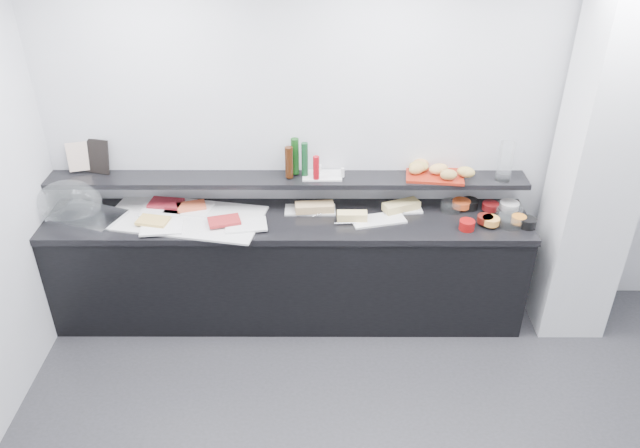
{
  "coord_description": "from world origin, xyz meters",
  "views": [
    {
      "loc": [
        -0.44,
        -2.29,
        3.27
      ],
      "look_at": [
        -0.45,
        1.45,
        1.0
      ],
      "focal_mm": 35.0,
      "sensor_mm": 36.0,
      "label": 1
    }
  ],
  "objects_px": {
    "cloche_base": "(88,217)",
    "bread_tray": "(435,175)",
    "condiment_tray": "(322,175)",
    "carafe": "(505,162)",
    "framed_print": "(96,156)",
    "sandwich_plate_mid": "(378,220)"
  },
  "relations": [
    {
      "from": "cloche_base",
      "to": "carafe",
      "type": "distance_m",
      "value": 3.11
    },
    {
      "from": "sandwich_plate_mid",
      "to": "condiment_tray",
      "type": "distance_m",
      "value": 0.54
    },
    {
      "from": "sandwich_plate_mid",
      "to": "framed_print",
      "type": "height_order",
      "value": "framed_print"
    },
    {
      "from": "sandwich_plate_mid",
      "to": "carafe",
      "type": "bearing_deg",
      "value": -3.09
    },
    {
      "from": "cloche_base",
      "to": "bread_tray",
      "type": "bearing_deg",
      "value": 24.89
    },
    {
      "from": "carafe",
      "to": "condiment_tray",
      "type": "bearing_deg",
      "value": 177.49
    },
    {
      "from": "cloche_base",
      "to": "bread_tray",
      "type": "xyz_separation_m",
      "value": [
        2.59,
        0.22,
        0.24
      ]
    },
    {
      "from": "carafe",
      "to": "bread_tray",
      "type": "bearing_deg",
      "value": 172.3
    },
    {
      "from": "sandwich_plate_mid",
      "to": "framed_print",
      "type": "relative_size",
      "value": 1.52
    },
    {
      "from": "framed_print",
      "to": "bread_tray",
      "type": "distance_m",
      "value": 2.55
    },
    {
      "from": "framed_print",
      "to": "carafe",
      "type": "distance_m",
      "value": 3.04
    },
    {
      "from": "framed_print",
      "to": "carafe",
      "type": "height_order",
      "value": "carafe"
    },
    {
      "from": "framed_print",
      "to": "bread_tray",
      "type": "height_order",
      "value": "framed_print"
    },
    {
      "from": "cloche_base",
      "to": "bread_tray",
      "type": "relative_size",
      "value": 1.18
    },
    {
      "from": "condiment_tray",
      "to": "framed_print",
      "type": "bearing_deg",
      "value": 177.72
    },
    {
      "from": "framed_print",
      "to": "condiment_tray",
      "type": "distance_m",
      "value": 1.7
    },
    {
      "from": "cloche_base",
      "to": "sandwich_plate_mid",
      "type": "height_order",
      "value": "cloche_base"
    },
    {
      "from": "condiment_tray",
      "to": "bread_tray",
      "type": "relative_size",
      "value": 0.69
    },
    {
      "from": "cloche_base",
      "to": "condiment_tray",
      "type": "xyz_separation_m",
      "value": [
        1.74,
        0.22,
        0.24
      ]
    },
    {
      "from": "condiment_tray",
      "to": "carafe",
      "type": "xyz_separation_m",
      "value": [
        1.34,
        -0.06,
        0.14
      ]
    },
    {
      "from": "framed_print",
      "to": "carafe",
      "type": "bearing_deg",
      "value": 13.63
    },
    {
      "from": "sandwich_plate_mid",
      "to": "condiment_tray",
      "type": "xyz_separation_m",
      "value": [
        -0.42,
        0.24,
        0.25
      ]
    }
  ]
}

